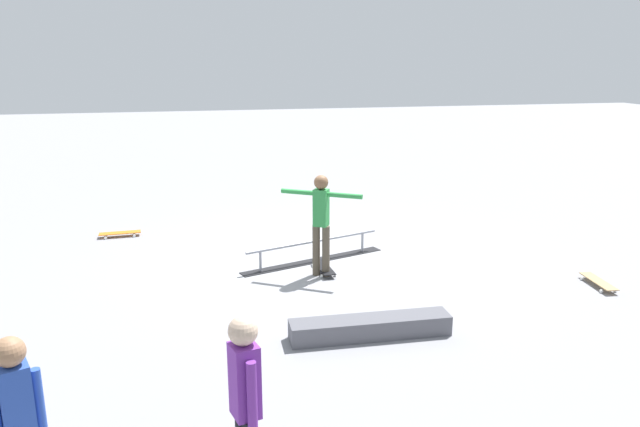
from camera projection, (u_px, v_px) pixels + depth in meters
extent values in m
plane|color=gray|center=(315.00, 259.00, 10.82)|extent=(60.00, 60.00, 0.00)
cube|color=black|center=(314.00, 261.00, 10.71)|extent=(2.69, 1.10, 0.01)
cylinder|color=gray|center=(362.00, 242.00, 11.18)|extent=(0.04, 0.04, 0.37)
cylinder|color=gray|center=(260.00, 261.00, 10.15)|extent=(0.04, 0.04, 0.37)
cylinder|color=gray|center=(314.00, 241.00, 10.62)|extent=(2.47, 0.87, 0.05)
cube|color=#595960|center=(370.00, 327.00, 7.83)|extent=(2.10, 0.43, 0.26)
cylinder|color=brown|center=(316.00, 250.00, 9.95)|extent=(0.17, 0.17, 0.85)
cylinder|color=brown|center=(326.00, 251.00, 9.89)|extent=(0.17, 0.17, 0.85)
cube|color=#2D8C42|center=(321.00, 208.00, 9.74)|extent=(0.29, 0.28, 0.60)
sphere|color=brown|center=(321.00, 182.00, 9.63)|extent=(0.23, 0.23, 0.23)
cylinder|color=#2D8C42|center=(298.00, 192.00, 9.80)|extent=(0.52, 0.36, 0.08)
cylinder|color=#2D8C42|center=(345.00, 196.00, 9.55)|extent=(0.52, 0.36, 0.08)
cube|color=black|center=(324.00, 267.00, 10.18)|extent=(0.24, 0.81, 0.02)
cylinder|color=white|center=(335.00, 275.00, 9.97)|extent=(0.03, 0.06, 0.05)
cylinder|color=white|center=(321.00, 276.00, 9.91)|extent=(0.03, 0.06, 0.05)
cylinder|color=white|center=(326.00, 264.00, 10.48)|extent=(0.03, 0.06, 0.05)
cylinder|color=white|center=(313.00, 265.00, 10.42)|extent=(0.03, 0.06, 0.05)
cube|color=purple|center=(245.00, 380.00, 4.61)|extent=(0.24, 0.26, 0.60)
sphere|color=beige|center=(243.00, 331.00, 4.51)|extent=(0.23, 0.23, 0.23)
cylinder|color=purple|center=(252.00, 396.00, 4.50)|extent=(0.09, 0.09, 0.56)
cylinder|color=purple|center=(238.00, 378.00, 4.75)|extent=(0.09, 0.09, 0.56)
cube|color=#2D51B7|center=(17.00, 402.00, 4.38)|extent=(0.27, 0.25, 0.58)
sphere|color=#A87A56|center=(9.00, 352.00, 4.27)|extent=(0.22, 0.22, 0.22)
cylinder|color=#2D51B7|center=(39.00, 403.00, 4.47)|extent=(0.10, 0.10, 0.55)
cube|color=orange|center=(120.00, 233.00, 12.13)|extent=(0.81, 0.25, 0.02)
cylinder|color=white|center=(134.00, 233.00, 12.32)|extent=(0.06, 0.03, 0.05)
cylinder|color=white|center=(134.00, 236.00, 12.11)|extent=(0.06, 0.03, 0.05)
cylinder|color=white|center=(106.00, 235.00, 12.18)|extent=(0.06, 0.03, 0.05)
cylinder|color=white|center=(105.00, 238.00, 11.97)|extent=(0.06, 0.03, 0.05)
cube|color=tan|center=(599.00, 281.00, 9.55)|extent=(0.27, 0.82, 0.02)
cylinder|color=white|center=(615.00, 290.00, 9.32)|extent=(0.03, 0.06, 0.05)
cylinder|color=white|center=(601.00, 291.00, 9.29)|extent=(0.03, 0.06, 0.05)
cylinder|color=white|center=(595.00, 278.00, 9.84)|extent=(0.03, 0.06, 0.05)
cylinder|color=white|center=(582.00, 278.00, 9.81)|extent=(0.03, 0.06, 0.05)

